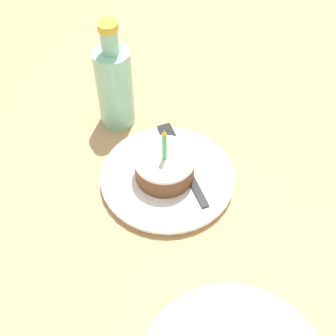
# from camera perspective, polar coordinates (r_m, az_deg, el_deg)

# --- Properties ---
(ground_plane) EXTENTS (2.40, 2.40, 0.04)m
(ground_plane) POSITION_cam_1_polar(r_m,az_deg,el_deg) (0.79, -2.01, -2.73)
(ground_plane) COLOR tan
(ground_plane) RESTS_ON ground
(plate) EXTENTS (0.22, 0.22, 0.02)m
(plate) POSITION_cam_1_polar(r_m,az_deg,el_deg) (0.77, -0.00, -1.35)
(plate) COLOR white
(plate) RESTS_ON ground_plane
(cake_slice) EXTENTS (0.10, 0.10, 0.11)m
(cake_slice) POSITION_cam_1_polar(r_m,az_deg,el_deg) (0.74, -0.39, 0.13)
(cake_slice) COLOR brown
(cake_slice) RESTS_ON plate
(fork) EXTENTS (0.19, 0.05, 0.00)m
(fork) POSITION_cam_1_polar(r_m,az_deg,el_deg) (0.78, 1.46, 1.31)
(fork) COLOR #262626
(fork) RESTS_ON plate
(bottle) EXTENTS (0.06, 0.06, 0.20)m
(bottle) POSITION_cam_1_polar(r_m,az_deg,el_deg) (0.82, -6.54, 10.09)
(bottle) COLOR #8CD1B2
(bottle) RESTS_ON ground_plane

